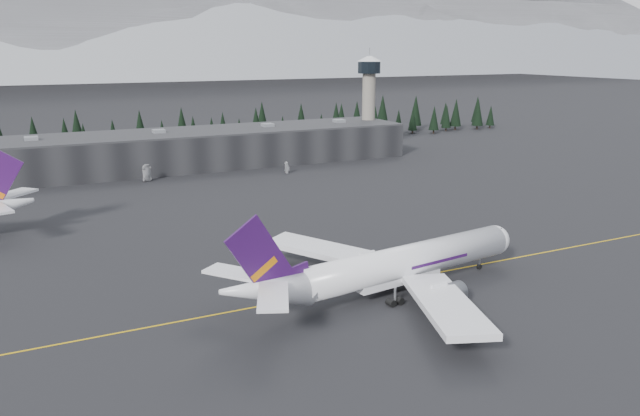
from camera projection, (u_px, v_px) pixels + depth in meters
name	position (u px, v px, depth m)	size (l,w,h in m)	color
ground	(369.00, 281.00, 112.51)	(1400.00, 1400.00, 0.00)	black
taxiline	(375.00, 285.00, 110.77)	(400.00, 0.40, 0.02)	gold
terminal	(189.00, 149.00, 219.56)	(160.00, 30.00, 12.60)	black
control_tower	(369.00, 93.00, 249.98)	(10.00, 10.00, 37.70)	gray
treeline	(165.00, 133.00, 251.42)	(360.00, 20.00, 15.00)	black
mountain_ridge	(46.00, 75.00, 981.50)	(4400.00, 900.00, 420.00)	white
jet_main	(385.00, 267.00, 104.85)	(60.33, 55.38, 17.78)	white
gse_vehicle_a	(147.00, 179.00, 196.07)	(2.57, 5.57, 1.55)	silver
gse_vehicle_b	(287.00, 171.00, 208.92)	(1.62, 4.03, 1.37)	silver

